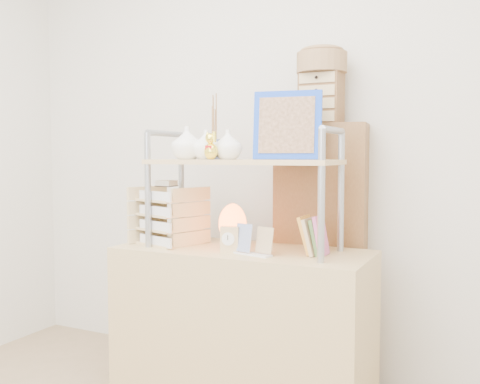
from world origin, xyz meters
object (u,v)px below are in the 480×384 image
object	(u,v)px
desk	(242,327)
cabinet	(321,256)
salt_lamp	(233,225)
letter_tray	(167,219)

from	to	relation	value
desk	cabinet	bearing A→B (deg)	53.85
desk	salt_lamp	size ratio (longest dim) A/B	5.65
cabinet	letter_tray	world-z (taller)	cabinet
salt_lamp	cabinet	bearing A→B (deg)	48.66
cabinet	salt_lamp	xyz separation A→B (m)	(-0.32, -0.37, 0.18)
cabinet	desk	bearing A→B (deg)	-133.52
cabinet	salt_lamp	bearing A→B (deg)	-138.72
salt_lamp	desk	bearing A→B (deg)	-3.18
cabinet	letter_tray	size ratio (longest dim) A/B	4.19
cabinet	letter_tray	bearing A→B (deg)	-156.29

